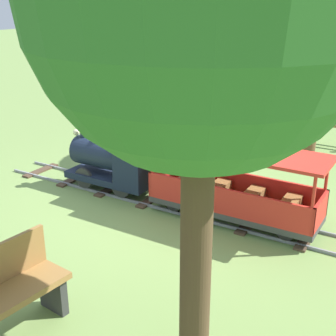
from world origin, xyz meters
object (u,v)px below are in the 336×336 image
(passenger_car, at_px, (234,191))
(oak_tree_far, at_px, (324,3))
(locomotive, at_px, (115,161))
(conductor_person, at_px, (176,121))

(passenger_car, xyz_separation_m, oak_tree_far, (3.29, -0.09, 2.27))
(locomotive, bearing_deg, conductor_person, -28.83)
(passenger_car, bearing_deg, locomotive, 90.00)
(locomotive, xyz_separation_m, oak_tree_far, (3.29, -2.03, 2.21))
(passenger_car, height_order, conductor_person, conductor_person)
(locomotive, relative_size, conductor_person, 0.89)
(conductor_person, bearing_deg, locomotive, 151.17)
(passenger_car, relative_size, conductor_person, 1.45)
(passenger_car, height_order, oak_tree_far, oak_tree_far)
(locomotive, height_order, oak_tree_far, oak_tree_far)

